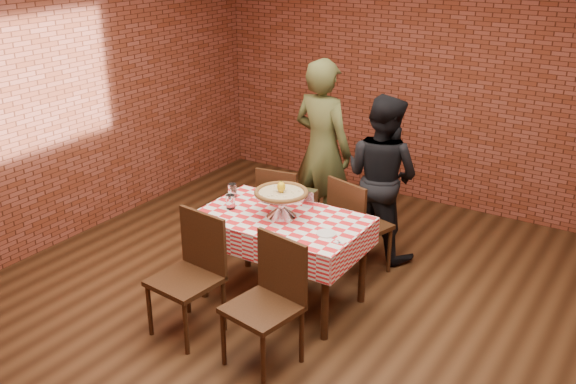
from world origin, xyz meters
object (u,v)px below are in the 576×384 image
(water_glass_right, at_px, (232,190))
(table, at_px, (282,259))
(condiment_caddy, at_px, (310,198))
(chair_near_right, at_px, (262,307))
(diner_olive, at_px, (322,150))
(pizza, at_px, (281,193))
(water_glass_left, at_px, (231,202))
(pizza_stand, at_px, (281,205))
(chair_far_left, at_px, (284,208))
(chair_far_right, at_px, (361,225))
(diner_black, at_px, (382,177))
(chair_near_left, at_px, (185,279))

(water_glass_right, bearing_deg, table, -11.51)
(table, xyz_separation_m, condiment_caddy, (0.08, 0.30, 0.46))
(chair_near_right, relative_size, diner_olive, 0.52)
(pizza, relative_size, water_glass_left, 3.65)
(water_glass_left, xyz_separation_m, condiment_caddy, (0.53, 0.39, 0.01))
(pizza_stand, distance_m, chair_far_left, 0.97)
(chair_far_right, xyz_separation_m, diner_black, (-0.02, 0.44, 0.32))
(water_glass_right, height_order, condiment_caddy, condiment_caddy)
(pizza, xyz_separation_m, water_glass_left, (-0.43, -0.10, -0.14))
(chair_near_left, xyz_separation_m, chair_near_right, (0.71, -0.01, -0.00))
(pizza_stand, height_order, water_glass_right, pizza_stand)
(pizza, height_order, water_glass_left, pizza)
(pizza_stand, xyz_separation_m, chair_near_right, (0.38, -0.82, -0.39))
(chair_far_left, relative_size, diner_black, 0.57)
(table, xyz_separation_m, chair_far_right, (0.33, 0.78, 0.08))
(diner_black, bearing_deg, pizza, 84.88)
(pizza, bearing_deg, chair_near_left, -111.90)
(pizza, height_order, chair_far_left, pizza)
(table, bearing_deg, chair_near_left, -113.36)
(condiment_caddy, height_order, chair_near_right, chair_near_right)
(water_glass_left, relative_size, chair_near_left, 0.13)
(chair_far_right, bearing_deg, pizza, 81.65)
(pizza, relative_size, condiment_caddy, 2.94)
(pizza, relative_size, diner_olive, 0.24)
(water_glass_left, height_order, chair_near_left, chair_near_left)
(condiment_caddy, distance_m, chair_near_left, 1.24)
(table, height_order, chair_far_right, chair_far_right)
(table, relative_size, condiment_caddy, 8.97)
(water_glass_right, relative_size, chair_far_left, 0.14)
(chair_far_left, height_order, diner_olive, diner_olive)
(table, height_order, chair_near_left, chair_near_left)
(water_glass_right, distance_m, chair_far_left, 0.76)
(chair_near_left, bearing_deg, chair_far_left, 100.31)
(pizza_stand, bearing_deg, chair_far_right, 65.79)
(chair_far_right, relative_size, diner_black, 0.59)
(diner_olive, bearing_deg, chair_near_right, 117.56)
(table, xyz_separation_m, chair_near_left, (-0.35, -0.80, 0.10))
(table, relative_size, pizza_stand, 3.06)
(pizza, relative_size, chair_far_right, 0.47)
(pizza_stand, xyz_separation_m, chair_far_left, (-0.46, 0.75, -0.41))
(water_glass_left, distance_m, water_glass_right, 0.25)
(pizza_stand, height_order, chair_far_left, pizza_stand)
(table, bearing_deg, chair_far_right, 67.32)
(chair_far_right, bearing_deg, table, 83.19)
(condiment_caddy, bearing_deg, water_glass_right, -169.19)
(pizza_stand, height_order, chair_far_right, pizza_stand)
(water_glass_left, distance_m, chair_far_left, 0.93)
(chair_near_left, xyz_separation_m, chair_far_right, (0.67, 1.58, -0.01))
(chair_near_left, distance_m, diner_olive, 2.13)
(chair_near_left, distance_m, diner_black, 2.14)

